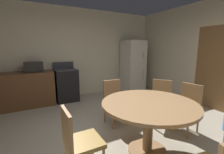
{
  "coord_description": "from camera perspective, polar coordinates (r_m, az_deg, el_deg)",
  "views": [
    {
      "loc": [
        -1.22,
        -2.04,
        1.51
      ],
      "look_at": [
        0.27,
        0.71,
        0.93
      ],
      "focal_mm": 25.02,
      "sensor_mm": 36.0,
      "label": 1
    }
  ],
  "objects": [
    {
      "name": "chair_northeast",
      "position": [
        3.33,
        17.3,
        -7.6
      ],
      "size": [
        0.56,
        0.56,
        0.87
      ],
      "rotation": [
        0.0,
        0.0,
        3.76
      ],
      "color": "#9E754C",
      "rests_on": "ground"
    },
    {
      "name": "wall_right",
      "position": [
        4.68,
        33.51,
        6.86
      ],
      "size": [
        0.12,
        5.35,
        2.7
      ],
      "primitive_type": "cube",
      "color": "beige",
      "rests_on": "ground"
    },
    {
      "name": "microwave",
      "position": [
        4.52,
        -26.73,
        3.33
      ],
      "size": [
        0.44,
        0.32,
        0.26
      ],
      "primitive_type": "cube",
      "color": "black",
      "rests_on": "kitchen_counter"
    },
    {
      "name": "oven_range",
      "position": [
        4.71,
        -16.37,
        -2.67
      ],
      "size": [
        0.6,
        0.6,
        1.1
      ],
      "color": "black",
      "rests_on": "ground"
    },
    {
      "name": "chair_north",
      "position": [
        3.17,
        0.92,
        -7.99
      ],
      "size": [
        0.41,
        0.41,
        0.87
      ],
      "rotation": [
        0.0,
        0.0,
        4.69
      ],
      "color": "#9E754C",
      "rests_on": "ground"
    },
    {
      "name": "wall_back",
      "position": [
        5.05,
        -14.59,
        8.4
      ],
      "size": [
        5.99,
        0.12,
        2.7
      ],
      "primitive_type": "cube",
      "color": "beige",
      "rests_on": "ground"
    },
    {
      "name": "chair_east",
      "position": [
        3.18,
        25.77,
        -9.04
      ],
      "size": [
        0.45,
        0.45,
        0.87
      ],
      "rotation": [
        0.0,
        0.0,
        3.27
      ],
      "color": "#9E754C",
      "rests_on": "ground"
    },
    {
      "name": "refrigerator",
      "position": [
        5.54,
        7.68,
        3.93
      ],
      "size": [
        0.68,
        0.68,
        1.76
      ],
      "color": "silver",
      "rests_on": "ground"
    },
    {
      "name": "ground_plane",
      "position": [
        2.82,
        2.2,
        -21.88
      ],
      "size": [
        14.0,
        14.0,
        0.0
      ],
      "primitive_type": "plane",
      "color": "#A89E89"
    },
    {
      "name": "dining_table",
      "position": [
        2.33,
        13.27,
        -12.41
      ],
      "size": [
        1.34,
        1.34,
        0.76
      ],
      "color": "#9E754C",
      "rests_on": "ground"
    },
    {
      "name": "chair_west",
      "position": [
        1.92,
        -12.38,
        -21.46
      ],
      "size": [
        0.4,
        0.4,
        0.87
      ],
      "rotation": [
        0.0,
        0.0,
        6.29
      ],
      "color": "#9E754C",
      "rests_on": "ground"
    },
    {
      "name": "kitchen_counter",
      "position": [
        4.64,
        -33.23,
        -4.41
      ],
      "size": [
        2.05,
        0.6,
        0.9
      ],
      "primitive_type": "cube",
      "color": "brown",
      "rests_on": "ground"
    },
    {
      "name": "door_panelled",
      "position": [
        4.6,
        32.86,
        2.75
      ],
      "size": [
        0.05,
        0.84,
        2.04
      ],
      "primitive_type": "cube",
      "color": "olive",
      "rests_on": "ground"
    }
  ]
}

